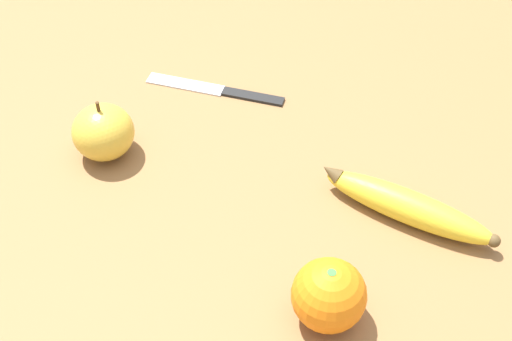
{
  "coord_description": "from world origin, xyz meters",
  "views": [
    {
      "loc": [
        0.22,
        -0.63,
        0.63
      ],
      "look_at": [
        -0.02,
        -0.1,
        0.03
      ],
      "focal_mm": 50.0,
      "sensor_mm": 36.0,
      "label": 1
    }
  ],
  "objects_px": {
    "banana": "(406,206)",
    "apple": "(103,132)",
    "paring_knife": "(220,90)",
    "orange": "(329,295)"
  },
  "relations": [
    {
      "from": "apple",
      "to": "paring_knife",
      "type": "distance_m",
      "value": 0.19
    },
    {
      "from": "banana",
      "to": "paring_knife",
      "type": "xyz_separation_m",
      "value": [
        -0.3,
        0.11,
        -0.02
      ]
    },
    {
      "from": "banana",
      "to": "orange",
      "type": "height_order",
      "value": "orange"
    },
    {
      "from": "apple",
      "to": "paring_knife",
      "type": "xyz_separation_m",
      "value": [
        0.07,
        0.17,
        -0.03
      ]
    },
    {
      "from": "banana",
      "to": "apple",
      "type": "bearing_deg",
      "value": 13.37
    },
    {
      "from": "apple",
      "to": "banana",
      "type": "bearing_deg",
      "value": 8.07
    },
    {
      "from": "banana",
      "to": "apple",
      "type": "relative_size",
      "value": 2.67
    },
    {
      "from": "banana",
      "to": "apple",
      "type": "distance_m",
      "value": 0.38
    },
    {
      "from": "banana",
      "to": "apple",
      "type": "xyz_separation_m",
      "value": [
        -0.37,
        -0.05,
        0.02
      ]
    },
    {
      "from": "banana",
      "to": "paring_knife",
      "type": "distance_m",
      "value": 0.32
    }
  ]
}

